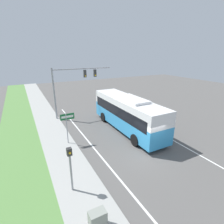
{
  "coord_description": "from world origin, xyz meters",
  "views": [
    {
      "loc": [
        -8.45,
        -9.88,
        7.95
      ],
      "look_at": [
        -0.24,
        5.67,
        1.89
      ],
      "focal_mm": 28.0,
      "sensor_mm": 36.0,
      "label": 1
    }
  ],
  "objects_px": {
    "signal_gantry": "(73,81)",
    "street_sign": "(67,122)",
    "utility_cabinet": "(98,220)",
    "pedestrian_signal": "(70,163)",
    "bus": "(127,112)"
  },
  "relations": [
    {
      "from": "signal_gantry",
      "to": "bus",
      "type": "bearing_deg",
      "value": -60.49
    },
    {
      "from": "utility_cabinet",
      "to": "signal_gantry",
      "type": "bearing_deg",
      "value": 77.17
    },
    {
      "from": "bus",
      "to": "signal_gantry",
      "type": "relative_size",
      "value": 1.41
    },
    {
      "from": "utility_cabinet",
      "to": "pedestrian_signal",
      "type": "bearing_deg",
      "value": 97.47
    },
    {
      "from": "bus",
      "to": "utility_cabinet",
      "type": "relative_size",
      "value": 10.91
    },
    {
      "from": "bus",
      "to": "signal_gantry",
      "type": "xyz_separation_m",
      "value": [
        -3.74,
        6.61,
        2.54
      ]
    },
    {
      "from": "pedestrian_signal",
      "to": "utility_cabinet",
      "type": "relative_size",
      "value": 3.05
    },
    {
      "from": "signal_gantry",
      "to": "utility_cabinet",
      "type": "distance_m",
      "value": 16.41
    },
    {
      "from": "street_sign",
      "to": "utility_cabinet",
      "type": "height_order",
      "value": "street_sign"
    },
    {
      "from": "bus",
      "to": "pedestrian_signal",
      "type": "distance_m",
      "value": 9.74
    },
    {
      "from": "bus",
      "to": "street_sign",
      "type": "bearing_deg",
      "value": -178.36
    },
    {
      "from": "signal_gantry",
      "to": "street_sign",
      "type": "distance_m",
      "value": 7.68
    },
    {
      "from": "street_sign",
      "to": "utility_cabinet",
      "type": "xyz_separation_m",
      "value": [
        -0.92,
        -8.75,
        -1.49
      ]
    },
    {
      "from": "bus",
      "to": "utility_cabinet",
      "type": "height_order",
      "value": "bus"
    },
    {
      "from": "signal_gantry",
      "to": "pedestrian_signal",
      "type": "distance_m",
      "value": 13.45
    }
  ]
}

